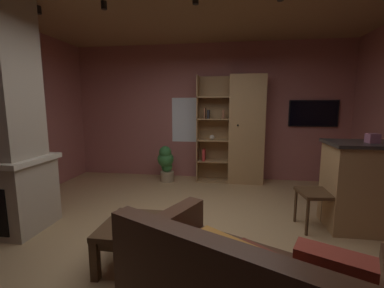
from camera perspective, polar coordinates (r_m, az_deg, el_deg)
The scene contains 14 objects.
floor at distance 3.18m, azimuth -1.12°, elevation -20.37°, with size 5.63×5.20×0.02m, color tan.
wall_back at distance 5.40m, azimuth 3.49°, elevation 7.08°, with size 5.75×0.06×2.78m, color #9E5B56.
window_pane_back at distance 5.43m, azimuth -1.12°, elevation 5.39°, with size 0.64×0.01×0.93m, color white.
bookshelf_cabinet at distance 5.13m, azimuth 11.04°, elevation 3.04°, with size 1.31×0.41×2.11m.
tissue_box at distance 3.67m, azimuth 35.36°, elevation 1.06°, with size 0.12×0.12×0.11m, color #995972.
coffee_table at distance 2.65m, azimuth -11.95°, elevation -18.56°, with size 0.67×0.66×0.41m.
table_book_0 at distance 2.60m, azimuth -11.45°, elevation -16.71°, with size 0.12×0.09×0.03m, color brown.
table_book_1 at distance 2.59m, azimuth -11.68°, elevation -16.05°, with size 0.14×0.09×0.03m, color beige.
dining_chair at distance 3.57m, azimuth 27.42°, elevation -8.68°, with size 0.47×0.47×0.92m.
potted_floor_plant at distance 5.19m, azimuth -5.83°, elevation -4.12°, with size 0.33×0.33×0.73m.
wall_mounted_tv at distance 5.56m, azimuth 25.48°, elevation 6.19°, with size 0.92×0.06×0.52m.
track_light_spot_0 at distance 4.06m, azimuth -31.13°, elevation 24.27°, with size 0.07×0.07×0.09m, color black.
track_light_spot_1 at distance 3.60m, azimuth -19.08°, elevation 27.25°, with size 0.07×0.07×0.09m, color black.
track_light_spot_2 at distance 3.30m, azimuth 0.80°, elevation 29.51°, with size 0.07×0.07×0.09m, color black.
Camera 1 is at (0.46, -2.74, 1.53)m, focal length 23.85 mm.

